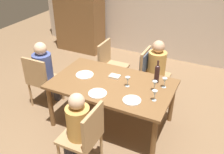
# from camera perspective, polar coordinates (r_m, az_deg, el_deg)

# --- Properties ---
(ground_plane) EXTENTS (10.00, 10.00, 0.00)m
(ground_plane) POSITION_cam_1_polar(r_m,az_deg,el_deg) (4.03, 0.00, -10.24)
(ground_plane) COLOR #846647
(armoire_cabinet) EXTENTS (1.18, 0.62, 2.18)m
(armoire_cabinet) POSITION_cam_1_polar(r_m,az_deg,el_deg) (6.20, -7.53, 15.82)
(armoire_cabinet) COLOR brown
(armoire_cabinet) RESTS_ON ground_plane
(dining_table) EXTENTS (1.73, 1.04, 0.73)m
(dining_table) POSITION_cam_1_polar(r_m,az_deg,el_deg) (3.64, 0.00, -2.41)
(dining_table) COLOR brown
(dining_table) RESTS_ON ground_plane
(chair_near) EXTENTS (0.44, 0.44, 0.92)m
(chair_near) POSITION_cam_1_polar(r_m,az_deg,el_deg) (3.05, -6.04, -12.87)
(chair_near) COLOR tan
(chair_near) RESTS_ON ground_plane
(chair_left_end) EXTENTS (0.44, 0.44, 0.92)m
(chair_left_end) POSITION_cam_1_polar(r_m,az_deg,el_deg) (4.26, -15.83, -0.27)
(chair_left_end) COLOR tan
(chair_left_end) RESTS_ON ground_plane
(chair_far_right) EXTENTS (0.46, 0.44, 0.92)m
(chair_far_right) POSITION_cam_1_polar(r_m,az_deg,el_deg) (4.31, 8.43, 1.96)
(chair_far_right) COLOR tan
(chair_far_right) RESTS_ON ground_plane
(chair_far_left) EXTENTS (0.44, 0.44, 0.92)m
(chair_far_left) POSITION_cam_1_polar(r_m,az_deg,el_deg) (4.58, -0.47, 3.22)
(chair_far_left) COLOR tan
(chair_far_left) RESTS_ON ground_plane
(person_woman_host) EXTENTS (0.32, 0.28, 1.08)m
(person_woman_host) POSITION_cam_1_polar(r_m,az_deg,el_deg) (3.04, -7.99, -10.84)
(person_woman_host) COLOR #33333D
(person_woman_host) RESTS_ON ground_plane
(person_man_bearded) EXTENTS (0.30, 0.35, 1.13)m
(person_man_bearded) POSITION_cam_1_polar(r_m,az_deg,el_deg) (4.27, -15.09, 1.79)
(person_man_bearded) COLOR #33333D
(person_man_bearded) RESTS_ON ground_plane
(person_man_guest) EXTENTS (0.34, 0.30, 1.12)m
(person_man_guest) POSITION_cam_1_polar(r_m,az_deg,el_deg) (4.25, 10.39, 2.17)
(person_man_guest) COLOR #33333D
(person_man_guest) RESTS_ON ground_plane
(wine_bottle_tall_green) EXTENTS (0.07, 0.07, 0.34)m
(wine_bottle_tall_green) POSITION_cam_1_polar(r_m,az_deg,el_deg) (3.60, 10.18, 0.87)
(wine_bottle_tall_green) COLOR black
(wine_bottle_tall_green) RESTS_ON dining_table
(wine_glass_near_left) EXTENTS (0.07, 0.07, 0.15)m
(wine_glass_near_left) POSITION_cam_1_polar(r_m,az_deg,el_deg) (3.52, 11.86, -0.83)
(wine_glass_near_left) COLOR silver
(wine_glass_near_left) RESTS_ON dining_table
(wine_glass_centre) EXTENTS (0.07, 0.07, 0.15)m
(wine_glass_centre) POSITION_cam_1_polar(r_m,az_deg,el_deg) (3.48, 3.57, -0.61)
(wine_glass_centre) COLOR silver
(wine_glass_centre) RESTS_ON dining_table
(wine_glass_near_right) EXTENTS (0.07, 0.07, 0.15)m
(wine_glass_near_right) POSITION_cam_1_polar(r_m,az_deg,el_deg) (3.42, 9.67, -1.54)
(wine_glass_near_right) COLOR silver
(wine_glass_near_right) RESTS_ON dining_table
(wine_glass_far) EXTENTS (0.07, 0.07, 0.15)m
(wine_glass_far) POSITION_cam_1_polar(r_m,az_deg,el_deg) (3.23, 9.67, -3.70)
(wine_glass_far) COLOR silver
(wine_glass_far) RESTS_ON dining_table
(dinner_plate_host) EXTENTS (0.25, 0.25, 0.01)m
(dinner_plate_host) POSITION_cam_1_polar(r_m,az_deg,el_deg) (3.37, -3.30, -3.72)
(dinner_plate_host) COLOR white
(dinner_plate_host) RESTS_ON dining_table
(dinner_plate_guest_left) EXTENTS (0.24, 0.24, 0.01)m
(dinner_plate_guest_left) POSITION_cam_1_polar(r_m,az_deg,el_deg) (3.24, 4.52, -5.29)
(dinner_plate_guest_left) COLOR silver
(dinner_plate_guest_left) RESTS_ON dining_table
(dinner_plate_guest_right) EXTENTS (0.27, 0.27, 0.01)m
(dinner_plate_guest_right) POSITION_cam_1_polar(r_m,az_deg,el_deg) (3.81, -6.22, 0.51)
(dinner_plate_guest_right) COLOR white
(dinner_plate_guest_right) RESTS_ON dining_table
(folded_napkin) EXTENTS (0.16, 0.12, 0.03)m
(folded_napkin) POSITION_cam_1_polar(r_m,az_deg,el_deg) (3.73, 0.61, 0.14)
(folded_napkin) COLOR beige
(folded_napkin) RESTS_ON dining_table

